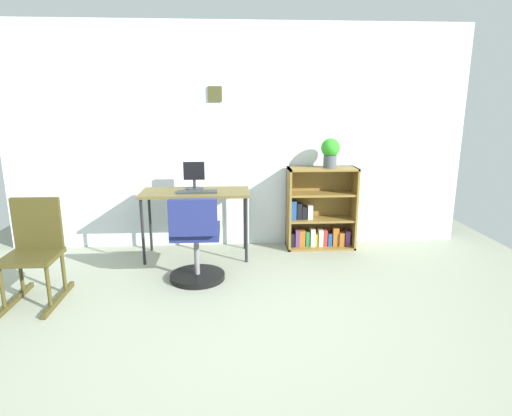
% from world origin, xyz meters
% --- Properties ---
extents(ground_plane, '(6.24, 6.24, 0.00)m').
position_xyz_m(ground_plane, '(0.00, 0.00, 0.00)').
color(ground_plane, gray).
extents(wall_back, '(5.20, 0.12, 2.49)m').
position_xyz_m(wall_back, '(-0.00, 2.15, 1.24)').
color(wall_back, silver).
rests_on(wall_back, ground_plane).
extents(desk, '(1.14, 0.51, 0.72)m').
position_xyz_m(desk, '(-0.46, 1.71, 0.66)').
color(desk, brown).
rests_on(desk, ground_plane).
extents(monitor, '(0.22, 0.18, 0.30)m').
position_xyz_m(monitor, '(-0.48, 1.81, 0.87)').
color(monitor, '#262628').
rests_on(monitor, desk).
extents(keyboard, '(0.41, 0.14, 0.02)m').
position_xyz_m(keyboard, '(-0.44, 1.63, 0.73)').
color(keyboard, '#2A3034').
rests_on(keyboard, desk).
extents(office_chair, '(0.52, 0.55, 0.83)m').
position_xyz_m(office_chair, '(-0.42, 1.02, 0.36)').
color(office_chair, black).
rests_on(office_chair, ground_plane).
extents(rocking_chair, '(0.42, 0.64, 0.86)m').
position_xyz_m(rocking_chair, '(-1.73, 0.75, 0.44)').
color(rocking_chair, '#3F3917').
rests_on(rocking_chair, ground_plane).
extents(bookshelf_low, '(0.77, 0.30, 0.93)m').
position_xyz_m(bookshelf_low, '(0.92, 1.95, 0.40)').
color(bookshelf_low, olive).
rests_on(bookshelf_low, ground_plane).
extents(potted_plant_on_shelf, '(0.21, 0.21, 0.33)m').
position_xyz_m(potted_plant_on_shelf, '(1.01, 1.90, 1.12)').
color(potted_plant_on_shelf, '#474C51').
rests_on(potted_plant_on_shelf, bookshelf_low).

